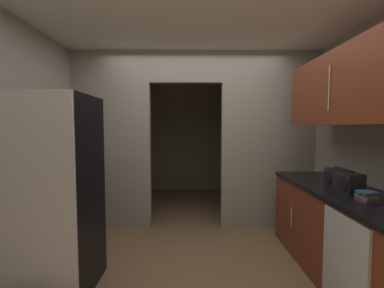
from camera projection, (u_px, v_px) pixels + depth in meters
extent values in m
plane|color=brown|center=(197.00, 280.00, 2.55)|extent=(20.00, 20.00, 0.00)
cube|color=silver|center=(196.00, 22.00, 2.79)|extent=(3.91, 6.74, 0.06)
cube|color=#9E998C|center=(112.00, 141.00, 3.82)|extent=(1.11, 0.12, 2.56)
cube|color=#9E998C|center=(268.00, 141.00, 3.84)|extent=(1.36, 0.12, 2.56)
cube|color=#9E998C|center=(186.00, 67.00, 3.76)|extent=(1.04, 0.12, 0.45)
cube|color=gray|center=(193.00, 135.00, 6.19)|extent=(3.51, 0.10, 2.56)
cube|color=gray|center=(104.00, 137.00, 4.99)|extent=(0.10, 2.36, 2.56)
cube|color=gray|center=(282.00, 137.00, 5.02)|extent=(0.10, 2.36, 2.56)
cube|color=black|center=(47.00, 194.00, 2.36)|extent=(0.82, 0.68, 1.76)
cube|color=#B7BABC|center=(22.00, 206.00, 2.01)|extent=(0.82, 0.03, 1.76)
cube|color=maroon|center=(343.00, 236.00, 2.55)|extent=(0.63, 2.03, 0.84)
cube|color=black|center=(344.00, 192.00, 2.52)|extent=(0.67, 2.03, 0.04)
cylinder|color=#B7BABC|center=(335.00, 255.00, 2.10)|extent=(0.01, 0.01, 0.22)
cylinder|color=#B7BABC|center=(291.00, 217.00, 2.99)|extent=(0.01, 0.01, 0.22)
cube|color=#B7BABC|center=(344.00, 269.00, 1.98)|extent=(0.02, 0.56, 0.82)
cube|color=maroon|center=(348.00, 88.00, 2.46)|extent=(0.34, 1.83, 0.69)
cylinder|color=#B7BABC|center=(329.00, 88.00, 2.45)|extent=(0.01, 0.01, 0.42)
cube|color=black|center=(343.00, 181.00, 2.49)|extent=(0.15, 0.43, 0.19)
cylinder|color=#262626|center=(344.00, 169.00, 2.48)|extent=(0.02, 0.30, 0.02)
cylinder|color=black|center=(343.00, 184.00, 2.36)|extent=(0.01, 0.13, 0.13)
cylinder|color=black|center=(328.00, 178.00, 2.61)|extent=(0.01, 0.13, 0.13)
cube|color=#8C3893|center=(367.00, 200.00, 2.12)|extent=(0.11, 0.15, 0.03)
cube|color=#388C47|center=(366.00, 197.00, 2.11)|extent=(0.11, 0.15, 0.02)
cube|color=red|center=(366.00, 194.00, 2.13)|extent=(0.12, 0.15, 0.02)
cube|color=#2D609E|center=(367.00, 192.00, 2.11)|extent=(0.14, 0.14, 0.02)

